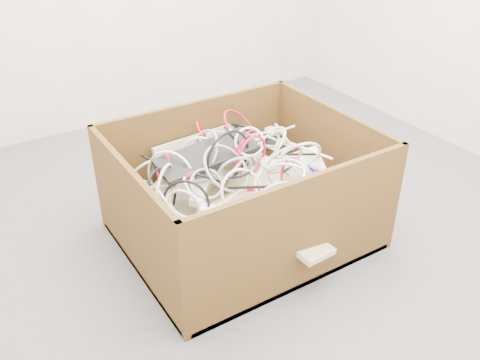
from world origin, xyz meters
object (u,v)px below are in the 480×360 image
cardboard_box (240,211)px  power_strip_right (234,219)px  power_strip_left (204,179)px  vga_plug (314,170)px

cardboard_box → power_strip_right: cardboard_box is taller
cardboard_box → power_strip_left: 0.26m
power_strip_left → vga_plug: size_ratio=6.66×
power_strip_left → power_strip_right: size_ratio=1.05×
cardboard_box → power_strip_right: bearing=-126.3°
cardboard_box → power_strip_right: size_ratio=3.79×
power_strip_left → vga_plug: bearing=-64.8°
power_strip_left → vga_plug: 0.51m
power_strip_left → cardboard_box: bearing=-58.9°
power_strip_right → vga_plug: (0.51, 0.13, 0.01)m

